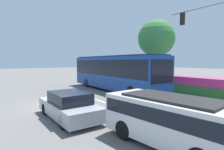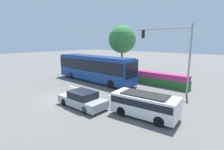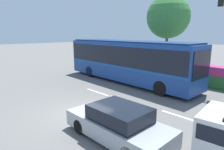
# 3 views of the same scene
# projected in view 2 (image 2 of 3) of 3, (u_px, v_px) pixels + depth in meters

# --- Properties ---
(ground_plane) EXTENTS (140.00, 140.00, 0.00)m
(ground_plane) POSITION_uv_depth(u_px,v_px,m) (65.00, 98.00, 16.21)
(ground_plane) COLOR slate
(city_bus) EXTENTS (12.33, 2.94, 3.37)m
(city_bus) POSITION_uv_depth(u_px,v_px,m) (94.00, 67.00, 22.67)
(city_bus) COLOR navy
(city_bus) RESTS_ON ground
(sedan_foreground) EXTENTS (4.32, 1.83, 1.33)m
(sedan_foreground) POSITION_uv_depth(u_px,v_px,m) (82.00, 99.00, 13.87)
(sedan_foreground) COLOR #9EA3A8
(sedan_foreground) RESTS_ON ground
(suv_left_lane) EXTENTS (4.78, 2.39, 1.67)m
(suv_left_lane) POSITION_uv_depth(u_px,v_px,m) (145.00, 103.00, 11.98)
(suv_left_lane) COLOR silver
(suv_left_lane) RESTS_ON ground
(traffic_light_pole) EXTENTS (6.37, 0.24, 6.96)m
(traffic_light_pole) POSITION_uv_depth(u_px,v_px,m) (174.00, 48.00, 17.51)
(traffic_light_pole) COLOR gray
(traffic_light_pole) RESTS_ON ground
(flowering_hedge) EXTENTS (6.73, 1.17, 1.58)m
(flowering_hedge) POSITION_uv_depth(u_px,v_px,m) (160.00, 79.00, 20.39)
(flowering_hedge) COLOR #286028
(flowering_hedge) RESTS_ON ground
(street_tree_left) EXTENTS (4.32, 4.32, 7.73)m
(street_tree_left) POSITION_uv_depth(u_px,v_px,m) (122.00, 39.00, 26.85)
(street_tree_left) COLOR brown
(street_tree_left) RESTS_ON ground
(lane_stripe_near) EXTENTS (2.40, 0.16, 0.01)m
(lane_stripe_near) POSITION_uv_depth(u_px,v_px,m) (89.00, 91.00, 18.33)
(lane_stripe_near) COLOR silver
(lane_stripe_near) RESTS_ON ground
(lane_stripe_mid) EXTENTS (2.40, 0.16, 0.01)m
(lane_stripe_mid) POSITION_uv_depth(u_px,v_px,m) (76.00, 88.00, 19.74)
(lane_stripe_mid) COLOR silver
(lane_stripe_mid) RESTS_ON ground
(lane_stripe_far) EXTENTS (2.40, 0.16, 0.01)m
(lane_stripe_far) POSITION_uv_depth(u_px,v_px,m) (118.00, 98.00, 16.18)
(lane_stripe_far) COLOR silver
(lane_stripe_far) RESTS_ON ground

